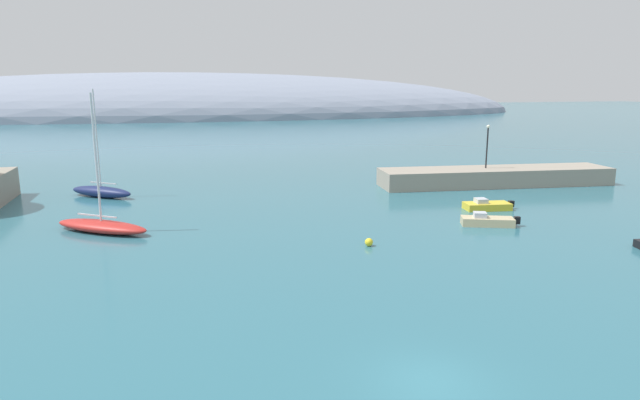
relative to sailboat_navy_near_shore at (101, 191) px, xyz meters
name	(u,v)px	position (x,y,z in m)	size (l,w,h in m)	color
water	(430,382)	(15.30, -38.86, -0.59)	(600.00, 600.00, 0.00)	#2D6675
breakwater_rocks	(495,177)	(40.29, -4.31, 0.33)	(25.08, 4.91, 1.86)	gray
distant_ridge	(185,115)	(12.16, 154.27, -0.59)	(266.04, 88.97, 30.71)	gray
sailboat_navy_near_shore	(101,191)	(0.00, 0.00, 0.00)	(6.55, 5.58, 10.25)	navy
sailboat_red_mid_mooring	(102,225)	(1.50, -13.71, -0.07)	(7.53, 6.22, 10.06)	red
motorboat_sand_foreground	(487,221)	(29.83, -19.47, -0.23)	(4.38, 2.76, 1.03)	#C6B284
motorboat_yellow_outer	(487,206)	(32.85, -14.60, -0.25)	(4.45, 2.26, 1.00)	yellow
mooring_buoy_yellow	(369,242)	(19.14, -22.21, -0.32)	(0.54, 0.54, 0.54)	yellow
harbor_lamp_post	(487,142)	(39.24, -4.00, 4.08)	(0.36, 0.36, 4.62)	black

